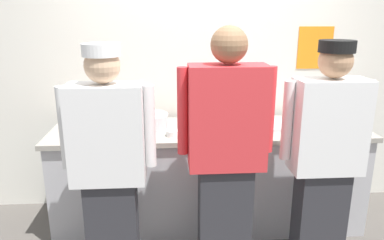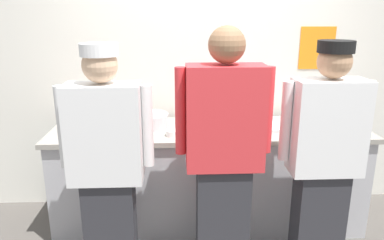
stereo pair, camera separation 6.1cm
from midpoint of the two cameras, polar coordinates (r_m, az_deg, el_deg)
The scene contains 17 objects.
wall_back at distance 3.46m, azimuth 1.40°, elevation 7.82°, with size 4.12×0.11×2.61m.
prep_counter at distance 3.25m, azimuth 2.05°, elevation -8.69°, with size 2.63×0.70×0.88m.
chef_near_left at distance 2.41m, azimuth -13.45°, elevation -7.03°, with size 0.60×0.24×1.64m.
chef_center at distance 2.42m, azimuth 4.59°, elevation -5.34°, with size 0.63×0.24×1.74m.
chef_far_right at distance 2.62m, azimuth 19.30°, elevation -5.48°, with size 0.60×0.24×1.65m.
plate_stack_front at distance 3.25m, azimuth 7.57°, elevation -0.08°, with size 0.20×0.20×0.05m.
plate_stack_rear at distance 3.13m, azimuth 17.19°, elevation -1.28°, with size 0.21×0.21×0.05m.
mixing_bowl_steel at distance 3.13m, azimuth -7.20°, elevation -0.08°, with size 0.32×0.32×0.11m, color #B7BABF.
sheet_tray at distance 3.18m, azimuth 11.21°, elevation -0.85°, with size 0.53×0.30×0.02m, color #B7BABF.
squeeze_bottle_primary at distance 2.91m, azimuth 3.79°, elevation -0.61°, with size 0.06×0.06×0.18m.
squeeze_bottle_secondary at distance 2.95m, azimuth 0.70°, elevation -0.35°, with size 0.05×0.05×0.18m.
squeeze_bottle_spare at distance 3.11m, azimuth -14.74°, elevation 0.22°, with size 0.06×0.06×0.21m.
ramekin_yellow_sauce at distance 3.41m, azimuth 16.90°, elevation 0.11°, with size 0.09×0.09×0.04m.
ramekin_orange_sauce at distance 2.89m, azimuth -3.55°, elevation -2.00°, with size 0.11×0.11×0.04m.
ramekin_red_sauce at distance 3.23m, azimuth 2.81°, elevation -0.11°, with size 0.11×0.11×0.04m.
ramekin_green_sauce at distance 3.01m, azimuth -13.87°, elevation -1.71°, with size 0.09×0.09×0.04m.
chefs_knife at distance 3.15m, azimuth -0.69°, elevation -0.78°, with size 0.28×0.03×0.02m.
Camera 1 is at (-0.34, -2.56, 1.81)m, focal length 34.41 mm.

